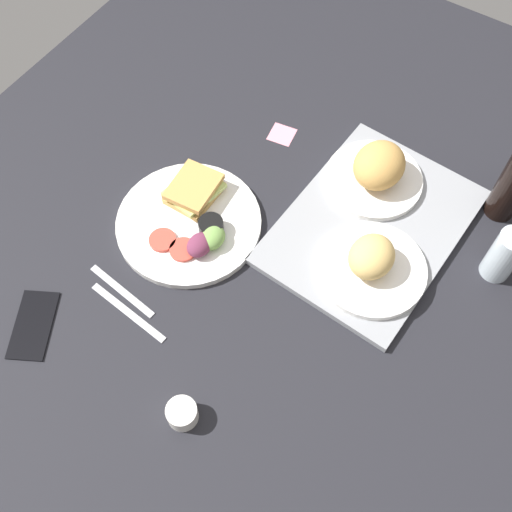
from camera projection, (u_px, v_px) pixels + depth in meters
ground_plane at (249, 255)px, 129.13cm from camera, size 190.00×150.00×3.00cm
serving_tray at (371, 226)px, 130.00cm from camera, size 46.84×35.56×1.60cm
bread_plate_near at (377, 171)px, 131.55cm from camera, size 21.10×21.10×9.78cm
bread_plate_far at (372, 263)px, 121.55cm from camera, size 21.93×21.93×8.33cm
plate_with_salad at (192, 220)px, 129.86cm from camera, size 30.64×30.64×5.40cm
drinking_glass at (504, 255)px, 120.11cm from camera, size 6.00×6.00×12.68cm
espresso_cup at (182, 413)px, 109.03cm from camera, size 5.60×5.60×4.00cm
fork at (122, 291)px, 123.06cm from camera, size 3.41×17.05×0.50cm
knife at (128, 312)px, 120.73cm from camera, size 3.22×19.05×0.50cm
cell_phone at (33, 325)px, 119.26cm from camera, size 16.09×13.22×0.80cm
sticky_note at (282, 134)px, 143.52cm from camera, size 6.43×6.43×0.12cm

